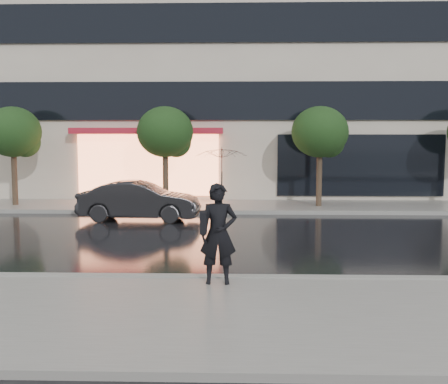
{
  "coord_description": "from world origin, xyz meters",
  "views": [
    {
      "loc": [
        -0.05,
        -11.85,
        2.93
      ],
      "look_at": [
        -0.49,
        2.83,
        1.4
      ],
      "focal_mm": 45.0,
      "sensor_mm": 36.0,
      "label": 1
    }
  ],
  "objects": [
    {
      "name": "parked_car",
      "position": [
        -3.48,
        6.88,
        0.67
      ],
      "size": [
        4.11,
        1.62,
        1.33
      ],
      "primitive_type": "imported",
      "rotation": [
        0.0,
        0.0,
        1.52
      ],
      "color": "black",
      "rests_on": "ground"
    },
    {
      "name": "curb_near",
      "position": [
        0.0,
        -1.0,
        0.07
      ],
      "size": [
        60.0,
        0.25,
        0.14
      ],
      "primitive_type": "cube",
      "color": "gray",
      "rests_on": "ground"
    },
    {
      "name": "sidewalk_far",
      "position": [
        0.0,
        10.25,
        0.06
      ],
      "size": [
        60.0,
        3.5,
        0.12
      ],
      "primitive_type": "cube",
      "color": "slate",
      "rests_on": "ground"
    },
    {
      "name": "tree_far_west",
      "position": [
        -8.94,
        10.03,
        2.92
      ],
      "size": [
        2.2,
        2.2,
        3.99
      ],
      "color": "#33261C",
      "rests_on": "ground"
    },
    {
      "name": "curb_far",
      "position": [
        0.0,
        8.5,
        0.07
      ],
      "size": [
        60.0,
        0.25,
        0.14
      ],
      "primitive_type": "cube",
      "color": "gray",
      "rests_on": "ground"
    },
    {
      "name": "office_building",
      "position": [
        -0.0,
        17.97,
        9.0
      ],
      "size": [
        30.0,
        12.76,
        18.0
      ],
      "color": "beige",
      "rests_on": "ground"
    },
    {
      "name": "pedestrian_with_umbrella",
      "position": [
        -0.43,
        -1.5,
        1.74
      ],
      "size": [
        0.98,
        0.99,
        2.57
      ],
      "rotation": [
        0.0,
        0.0,
        0.03
      ],
      "color": "black",
      "rests_on": "sidewalk_near"
    },
    {
      "name": "tree_mid_west",
      "position": [
        -2.94,
        10.03,
        2.92
      ],
      "size": [
        2.2,
        2.2,
        3.99
      ],
      "color": "#33261C",
      "rests_on": "ground"
    },
    {
      "name": "tree_mid_east",
      "position": [
        3.06,
        10.03,
        2.92
      ],
      "size": [
        2.2,
        2.2,
        3.99
      ],
      "color": "#33261C",
      "rests_on": "ground"
    },
    {
      "name": "sidewalk_near",
      "position": [
        0.0,
        -3.25,
        0.06
      ],
      "size": [
        60.0,
        4.5,
        0.12
      ],
      "primitive_type": "cube",
      "color": "slate",
      "rests_on": "ground"
    },
    {
      "name": "ground",
      "position": [
        0.0,
        0.0,
        0.0
      ],
      "size": [
        120.0,
        120.0,
        0.0
      ],
      "primitive_type": "plane",
      "color": "black",
      "rests_on": "ground"
    }
  ]
}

